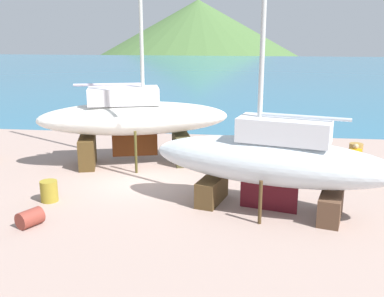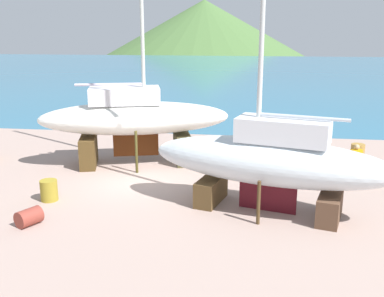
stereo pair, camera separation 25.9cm
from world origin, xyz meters
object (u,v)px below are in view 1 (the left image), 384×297
object	(u,v)px
worker	(354,162)
barrel_tipped_left	(30,218)
sailboat_far_slipway	(271,159)
barrel_rust_far	(49,191)
sailboat_small_center	(133,119)
barrel_by_slipway	(356,152)

from	to	relation	value
worker	barrel_tipped_left	bearing A→B (deg)	-89.57
sailboat_far_slipway	worker	xyz separation A→B (m)	(3.66, 3.67, -1.04)
sailboat_far_slipway	barrel_rust_far	distance (m)	8.21
sailboat_far_slipway	barrel_rust_far	xyz separation A→B (m)	(-8.07, -0.11, -1.48)
barrel_rust_far	sailboat_small_center	bearing A→B (deg)	68.83
barrel_rust_far	barrel_tipped_left	distance (m)	2.21
sailboat_far_slipway	barrel_rust_far	world-z (taller)	sailboat_far_slipway
barrel_tipped_left	worker	bearing A→B (deg)	27.56
sailboat_small_center	barrel_rust_far	size ratio (longest dim) A/B	16.88
barrel_rust_far	barrel_by_slipway	bearing A→B (deg)	29.17
sailboat_small_center	worker	world-z (taller)	sailboat_small_center
barrel_rust_far	barrel_tipped_left	xyz separation A→B (m)	(0.32, -2.18, -0.11)
sailboat_small_center	barrel_tipped_left	bearing A→B (deg)	-118.25
sailboat_far_slipway	barrel_by_slipway	world-z (taller)	sailboat_far_slipway
sailboat_far_slipway	barrel_rust_far	bearing A→B (deg)	15.90
worker	barrel_tipped_left	world-z (taller)	worker
sailboat_far_slipway	worker	world-z (taller)	sailboat_far_slipway
barrel_by_slipway	sailboat_small_center	bearing A→B (deg)	-169.81
barrel_rust_far	worker	bearing A→B (deg)	17.83
sailboat_far_slipway	barrel_by_slipway	xyz separation A→B (m)	(4.45, 6.88, -1.46)
sailboat_far_slipway	sailboat_small_center	xyz separation A→B (m)	(-6.10, 4.99, 0.32)
sailboat_far_slipway	barrel_tipped_left	xyz separation A→B (m)	(-7.75, -2.29, -1.59)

